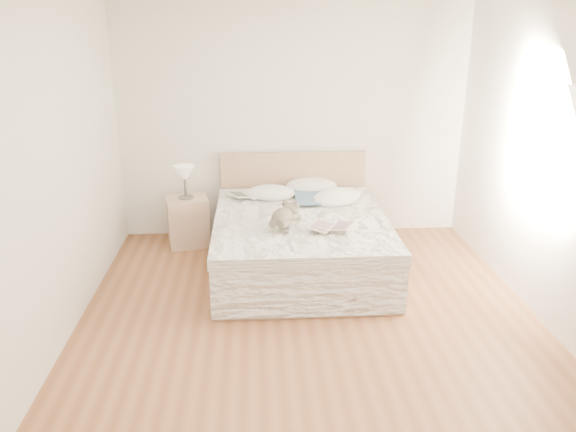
# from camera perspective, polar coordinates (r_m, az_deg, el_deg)

# --- Properties ---
(floor) EXTENTS (4.00, 4.50, 0.00)m
(floor) POSITION_cam_1_polar(r_m,az_deg,el_deg) (4.89, 2.30, -10.98)
(floor) COLOR brown
(floor) RESTS_ON ground
(wall_back) EXTENTS (4.00, 0.02, 2.70)m
(wall_back) POSITION_cam_1_polar(r_m,az_deg,el_deg) (6.56, 0.50, 9.58)
(wall_back) COLOR white
(wall_back) RESTS_ON ground
(wall_front) EXTENTS (4.00, 0.02, 2.70)m
(wall_front) POSITION_cam_1_polar(r_m,az_deg,el_deg) (2.29, 8.40, -10.36)
(wall_front) COLOR white
(wall_front) RESTS_ON ground
(wall_left) EXTENTS (0.02, 4.50, 2.70)m
(wall_left) POSITION_cam_1_polar(r_m,az_deg,el_deg) (4.61, -23.07, 3.72)
(wall_left) COLOR white
(wall_left) RESTS_ON ground
(wall_right) EXTENTS (0.02, 4.50, 2.70)m
(wall_right) POSITION_cam_1_polar(r_m,az_deg,el_deg) (4.99, 26.13, 4.37)
(wall_right) COLOR white
(wall_right) RESTS_ON ground
(window) EXTENTS (0.02, 1.30, 1.10)m
(window) POSITION_cam_1_polar(r_m,az_deg,el_deg) (5.21, 24.62, 6.33)
(window) COLOR white
(window) RESTS_ON wall_right
(bed) EXTENTS (1.72, 2.14, 1.00)m
(bed) POSITION_cam_1_polar(r_m,az_deg,el_deg) (5.83, 1.19, -2.42)
(bed) COLOR tan
(bed) RESTS_ON floor
(nightstand) EXTENTS (0.52, 0.48, 0.56)m
(nightstand) POSITION_cam_1_polar(r_m,az_deg,el_deg) (6.53, -10.11, -0.51)
(nightstand) COLOR tan
(nightstand) RESTS_ON floor
(table_lamp) EXTENTS (0.28, 0.28, 0.37)m
(table_lamp) POSITION_cam_1_polar(r_m,az_deg,el_deg) (6.35, -10.46, 4.11)
(table_lamp) COLOR #49433F
(table_lamp) RESTS_ON nightstand
(pillow_left) EXTENTS (0.60, 0.46, 0.16)m
(pillow_left) POSITION_cam_1_polar(r_m,az_deg,el_deg) (6.25, -1.76, 2.36)
(pillow_left) COLOR white
(pillow_left) RESTS_ON bed
(pillow_middle) EXTENTS (0.60, 0.42, 0.18)m
(pillow_middle) POSITION_cam_1_polar(r_m,az_deg,el_deg) (6.51, 2.40, 3.06)
(pillow_middle) COLOR white
(pillow_middle) RESTS_ON bed
(pillow_right) EXTENTS (0.72, 0.68, 0.18)m
(pillow_right) POSITION_cam_1_polar(r_m,az_deg,el_deg) (6.12, 4.99, 1.92)
(pillow_right) COLOR white
(pillow_right) RESTS_ON bed
(blouse) EXTENTS (0.63, 0.67, 0.02)m
(blouse) POSITION_cam_1_polar(r_m,az_deg,el_deg) (6.16, 2.53, 2.00)
(blouse) COLOR #395972
(blouse) RESTS_ON bed
(photo_book) EXTENTS (0.43, 0.38, 0.03)m
(photo_book) POSITION_cam_1_polar(r_m,az_deg,el_deg) (6.20, -4.20, 2.10)
(photo_book) COLOR white
(photo_book) RESTS_ON bed
(childrens_book) EXTENTS (0.47, 0.42, 0.03)m
(childrens_book) POSITION_cam_1_polar(r_m,az_deg,el_deg) (5.28, 4.51, -1.10)
(childrens_book) COLOR #F5E9C7
(childrens_book) RESTS_ON bed
(teddy_bear) EXTENTS (0.37, 0.42, 0.19)m
(teddy_bear) POSITION_cam_1_polar(r_m,az_deg,el_deg) (5.29, -0.59, -0.75)
(teddy_bear) COLOR #60594A
(teddy_bear) RESTS_ON bed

